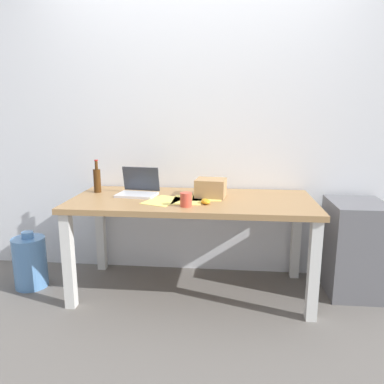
{
  "coord_description": "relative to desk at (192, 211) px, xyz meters",
  "views": [
    {
      "loc": [
        0.26,
        -2.63,
        1.36
      ],
      "look_at": [
        0.0,
        0.0,
        0.78
      ],
      "focal_mm": 34.53,
      "sensor_mm": 36.0,
      "label": 1
    }
  ],
  "objects": [
    {
      "name": "ground_plane",
      "position": [
        0.0,
        0.0,
        -0.64
      ],
      "size": [
        8.0,
        8.0,
        0.0
      ],
      "primitive_type": "plane",
      "color": "slate"
    },
    {
      "name": "beer_bottle",
      "position": [
        -0.77,
        0.14,
        0.19
      ],
      "size": [
        0.06,
        0.06,
        0.26
      ],
      "color": "#47280F",
      "rests_on": "desk"
    },
    {
      "name": "coffee_mug",
      "position": [
        -0.02,
        -0.23,
        0.14
      ],
      "size": [
        0.08,
        0.08,
        0.09
      ],
      "primitive_type": "cylinder",
      "color": "#D84C38",
      "rests_on": "desk"
    },
    {
      "name": "paper_yellow_folder",
      "position": [
        -0.2,
        -0.09,
        0.09
      ],
      "size": [
        0.3,
        0.35,
        0.0
      ],
      "primitive_type": "cube",
      "rotation": [
        0.0,
        0.0,
        -0.38
      ],
      "color": "#F4E06B",
      "rests_on": "desk"
    },
    {
      "name": "paper_sheet_center",
      "position": [
        -0.03,
        -0.05,
        0.09
      ],
      "size": [
        0.21,
        0.3,
        0.0
      ],
      "primitive_type": "cube",
      "rotation": [
        0.0,
        0.0,
        0.01
      ],
      "color": "#F4E06B",
      "rests_on": "desk"
    },
    {
      "name": "filing_cabinet",
      "position": [
        1.22,
        0.12,
        -0.29
      ],
      "size": [
        0.4,
        0.48,
        0.71
      ],
      "primitive_type": "cube",
      "color": "slate",
      "rests_on": "ground"
    },
    {
      "name": "computer_mouse",
      "position": [
        0.11,
        -0.15,
        0.11
      ],
      "size": [
        0.09,
        0.11,
        0.03
      ],
      "primitive_type": "ellipsoid",
      "rotation": [
        0.0,
        0.0,
        0.35
      ],
      "color": "gold",
      "rests_on": "desk"
    },
    {
      "name": "paper_sheet_near_back",
      "position": [
        0.11,
        0.07,
        0.09
      ],
      "size": [
        0.22,
        0.31,
        0.0
      ],
      "primitive_type": "cube",
      "rotation": [
        0.0,
        0.0,
        0.05
      ],
      "color": "#F4E06B",
      "rests_on": "desk"
    },
    {
      "name": "water_cooler_jug",
      "position": [
        -1.28,
        -0.05,
        -0.44
      ],
      "size": [
        0.25,
        0.25,
        0.45
      ],
      "color": "#598CC6",
      "rests_on": "ground"
    },
    {
      "name": "back_wall",
      "position": [
        0.0,
        0.45,
        0.66
      ],
      "size": [
        5.2,
        0.08,
        2.6
      ],
      "primitive_type": "cube",
      "color": "white",
      "rests_on": "ground"
    },
    {
      "name": "cardboard_box",
      "position": [
        0.13,
        0.08,
        0.16
      ],
      "size": [
        0.24,
        0.22,
        0.13
      ],
      "primitive_type": "cube",
      "rotation": [
        0.0,
        0.0,
        -0.11
      ],
      "color": "tan",
      "rests_on": "desk"
    },
    {
      "name": "laptop_left",
      "position": [
        -0.42,
        0.08,
        0.14
      ],
      "size": [
        0.32,
        0.26,
        0.21
      ],
      "color": "silver",
      "rests_on": "desk"
    },
    {
      "name": "desk",
      "position": [
        0.0,
        0.0,
        0.0
      ],
      "size": [
        1.78,
        0.78,
        0.73
      ],
      "color": "#A37A4C",
      "rests_on": "ground"
    }
  ]
}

